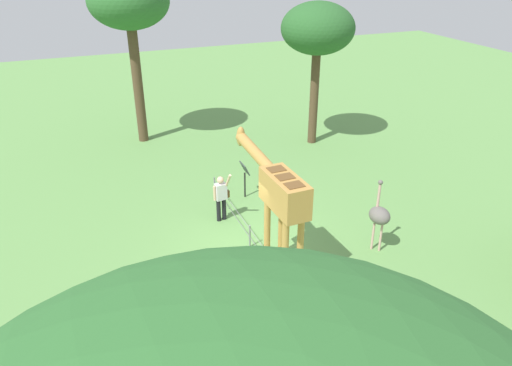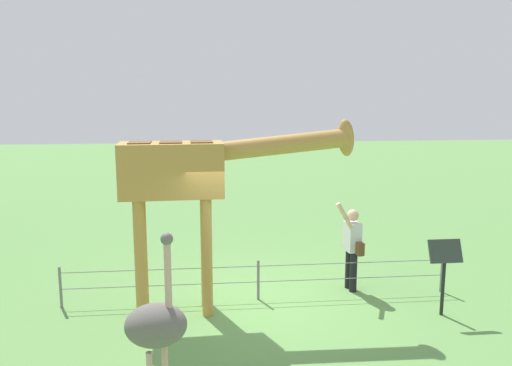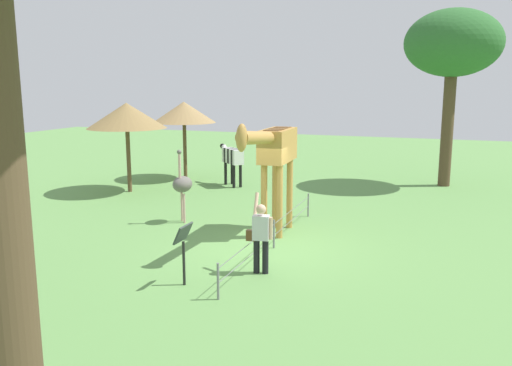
% 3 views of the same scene
% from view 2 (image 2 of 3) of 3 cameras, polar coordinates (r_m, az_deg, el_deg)
% --- Properties ---
extents(ground_plane, '(60.00, 60.00, 0.00)m').
position_cam_2_polar(ground_plane, '(9.65, 0.34, -12.95)').
color(ground_plane, '#60934C').
extents(giraffe, '(4.00, 0.76, 3.32)m').
position_cam_2_polar(giraffe, '(8.71, -6.91, 0.43)').
color(giraffe, '#BC8942').
rests_on(giraffe, ground_plane).
extents(visitor, '(0.55, 0.58, 1.77)m').
position_cam_2_polar(visitor, '(10.08, 10.48, -6.65)').
color(visitor, black).
rests_on(visitor, ground_plane).
extents(ostrich, '(0.70, 0.56, 2.25)m').
position_cam_2_polar(ostrich, '(6.14, -10.87, -15.12)').
color(ostrich, '#CC9E93').
rests_on(ostrich, ground_plane).
extents(info_sign, '(0.56, 0.21, 1.32)m').
position_cam_2_polar(info_sign, '(9.37, 19.99, -8.10)').
color(info_sign, black).
rests_on(info_sign, ground_plane).
extents(wire_fence, '(7.05, 0.05, 0.75)m').
position_cam_2_polar(wire_fence, '(9.63, 0.25, -10.42)').
color(wire_fence, slate).
rests_on(wire_fence, ground_plane).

